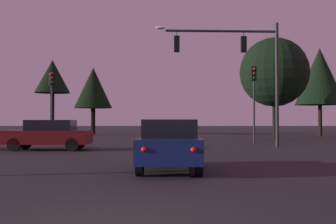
% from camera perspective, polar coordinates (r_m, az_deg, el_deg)
% --- Properties ---
extents(ground_plane, '(168.00, 168.00, 0.00)m').
position_cam_1_polar(ground_plane, '(30.31, -1.40, -3.98)').
color(ground_plane, black).
rests_on(ground_plane, ground).
extents(traffic_signal_mast_arm, '(6.95, 0.60, 7.01)m').
position_cam_1_polar(traffic_signal_mast_arm, '(24.00, 10.06, 7.01)').
color(traffic_signal_mast_arm, '#232326').
rests_on(traffic_signal_mast_arm, ground).
extents(traffic_light_corner_left, '(0.36, 0.38, 4.49)m').
position_cam_1_polar(traffic_light_corner_left, '(26.91, -15.59, 2.46)').
color(traffic_light_corner_left, '#232326').
rests_on(traffic_light_corner_left, ground).
extents(traffic_light_corner_right, '(0.31, 0.36, 4.89)m').
position_cam_1_polar(traffic_light_corner_right, '(26.76, 11.64, 3.03)').
color(traffic_light_corner_right, '#232326').
rests_on(traffic_light_corner_right, ground).
extents(car_nearside_lane, '(1.87, 4.06, 1.52)m').
position_cam_1_polar(car_nearside_lane, '(12.46, 0.31, -4.37)').
color(car_nearside_lane, '#0F1947').
rests_on(car_nearside_lane, ground).
extents(car_crossing_right, '(4.32, 1.90, 1.52)m').
position_cam_1_polar(car_crossing_right, '(21.82, -15.97, -2.95)').
color(car_crossing_right, '#4C0F0F').
rests_on(car_crossing_right, ground).
extents(tree_behind_sign, '(5.54, 5.54, 8.15)m').
position_cam_1_polar(tree_behind_sign, '(34.84, 14.28, 5.28)').
color(tree_behind_sign, black).
rests_on(tree_behind_sign, ground).
extents(tree_left_far, '(4.10, 4.10, 7.26)m').
position_cam_1_polar(tree_left_far, '(46.18, -10.17, 3.24)').
color(tree_left_far, black).
rests_on(tree_left_far, ground).
extents(tree_center_horizon, '(3.39, 3.39, 7.36)m').
position_cam_1_polar(tree_center_horizon, '(42.07, -15.49, 4.61)').
color(tree_center_horizon, black).
rests_on(tree_center_horizon, ground).
extents(tree_right_cluster, '(4.66, 4.66, 8.39)m').
position_cam_1_polar(tree_right_cluster, '(42.32, 20.00, 4.58)').
color(tree_right_cluster, black).
rests_on(tree_right_cluster, ground).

